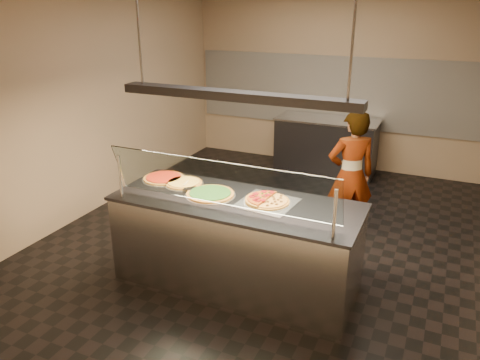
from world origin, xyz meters
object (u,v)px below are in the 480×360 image
at_px(perforated_tray, 267,202).
at_px(half_pizza_pepperoni, 257,198).
at_px(serving_counter, 236,243).
at_px(pizza_spinach, 210,194).
at_px(half_pizza_sausage, 277,202).
at_px(heat_lamp_housing, 236,96).
at_px(pizza_cheese, 184,183).
at_px(pizza_tomato, 164,178).
at_px(prep_table, 326,146).
at_px(sneeze_guard, 220,184).
at_px(worker, 351,175).
at_px(pizza_spatula, 188,185).

relative_size(perforated_tray, half_pizza_pepperoni, 1.27).
bearing_deg(serving_counter, pizza_spinach, 177.03).
distance_m(serving_counter, pizza_spinach, 0.56).
xyz_separation_m(half_pizza_sausage, heat_lamp_housing, (-0.40, -0.07, 0.99)).
xyz_separation_m(pizza_cheese, pizza_tomato, (-0.28, 0.04, 0.00)).
xyz_separation_m(prep_table, heat_lamp_housing, (0.04, -3.72, 1.48)).
height_order(sneeze_guard, heat_lamp_housing, heat_lamp_housing).
distance_m(serving_counter, pizza_cheese, 0.85).
relative_size(pizza_spinach, pizza_cheese, 1.22).
relative_size(pizza_tomato, prep_table, 0.28).
bearing_deg(serving_counter, worker, 62.31).
bearing_deg(worker, pizza_spatula, 13.61).
bearing_deg(pizza_spinach, perforated_tray, 5.39).
distance_m(sneeze_guard, pizza_spinach, 0.54).
height_order(half_pizza_sausage, prep_table, half_pizza_sausage).
relative_size(half_pizza_sausage, prep_table, 0.27).
height_order(pizza_spinach, pizza_tomato, pizza_spinach).
xyz_separation_m(pizza_spinach, prep_table, (0.24, 3.71, -0.48)).
bearing_deg(pizza_spinach, prep_table, 86.22).
bearing_deg(worker, serving_counter, 30.17).
height_order(pizza_spatula, prep_table, pizza_spatula).
relative_size(sneeze_guard, prep_table, 1.32).
bearing_deg(pizza_spatula, pizza_tomato, 162.49).
bearing_deg(sneeze_guard, pizza_cheese, 143.03).
bearing_deg(heat_lamp_housing, pizza_spatula, 170.82).
xyz_separation_m(pizza_spinach, worker, (1.09, 1.52, -0.15)).
bearing_deg(pizza_tomato, serving_counter, -12.44).
height_order(perforated_tray, pizza_tomato, pizza_tomato).
distance_m(pizza_cheese, pizza_tomato, 0.28).
xyz_separation_m(serving_counter, half_pizza_sausage, (0.40, 0.07, 0.49)).
relative_size(serving_counter, pizza_spinach, 4.82).
height_order(sneeze_guard, perforated_tray, sneeze_guard).
bearing_deg(heat_lamp_housing, sneeze_guard, -90.00).
distance_m(worker, heat_lamp_housing, 2.08).
bearing_deg(serving_counter, half_pizza_pepperoni, 19.87).
xyz_separation_m(half_pizza_sausage, pizza_tomato, (-1.37, 0.14, -0.01)).
bearing_deg(serving_counter, sneeze_guard, -90.00).
height_order(serving_counter, half_pizza_pepperoni, half_pizza_pepperoni).
xyz_separation_m(half_pizza_pepperoni, pizza_cheese, (-0.88, 0.10, -0.02)).
bearing_deg(sneeze_guard, half_pizza_pepperoni, 64.67).
distance_m(half_pizza_pepperoni, half_pizza_sausage, 0.21).
relative_size(pizza_cheese, prep_table, 0.25).
height_order(half_pizza_sausage, pizza_cheese, half_pizza_sausage).
bearing_deg(sneeze_guard, worker, 66.80).
bearing_deg(worker, half_pizza_sausage, 42.48).
distance_m(pizza_spinach, pizza_tomato, 0.70).
bearing_deg(prep_table, serving_counter, -89.34).
xyz_separation_m(worker, heat_lamp_housing, (-0.80, -1.53, 1.15)).
relative_size(sneeze_guard, pizza_tomato, 4.74).
distance_m(pizza_tomato, heat_lamp_housing, 1.41).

